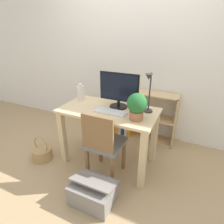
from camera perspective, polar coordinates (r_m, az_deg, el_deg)
The scene contains 12 objects.
ground_plane at distance 2.63m, azimuth -0.96°, elevation -14.41°, with size 10.00×10.00×0.00m, color tan.
wall_back at distance 2.94m, azimuth 7.31°, elevation 17.42°, with size 8.00×0.05×2.60m.
desk at distance 2.31m, azimuth -1.06°, elevation -2.92°, with size 1.16×0.63×0.75m.
monitor at distance 2.23m, azimuth 2.08°, elevation 6.96°, with size 0.49×0.22×0.42m.
keyboard at distance 2.15m, azimuth -0.47°, elevation 0.08°, with size 0.38×0.15×0.02m.
vase at distance 2.53m, azimuth -9.54°, elevation 5.85°, with size 0.09×0.09×0.23m.
desk_lamp at distance 2.07m, azimuth 11.14°, elevation 6.73°, with size 0.10×0.19×0.46m.
potted_plant at distance 1.95m, azimuth 7.61°, elevation 1.98°, with size 0.21×0.21×0.29m.
chair at distance 2.12m, azimuth -2.66°, elevation -9.40°, with size 0.40×0.40×0.85m.
bookshelf at distance 3.02m, azimuth 6.62°, elevation -0.74°, with size 0.96×0.28×0.77m.
basket at distance 2.77m, azimuth -20.48°, elevation -11.58°, with size 0.26×0.26×0.34m.
storage_box at distance 2.07m, azimuth -5.88°, elevation -23.17°, with size 0.44×0.37×0.29m.
Camera 1 is at (0.91, -1.84, 1.65)m, focal length 30.00 mm.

